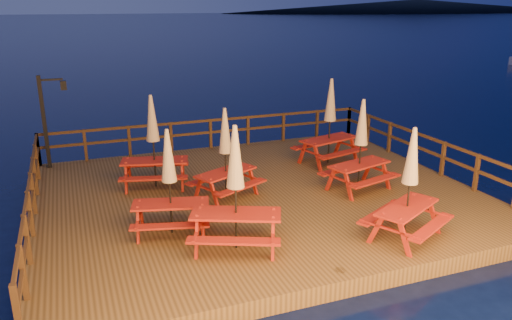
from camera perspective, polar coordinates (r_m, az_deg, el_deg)
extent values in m
plane|color=black|center=(14.34, 0.22, -5.23)|extent=(500.00, 500.00, 0.00)
cube|color=#473217|center=(14.27, 0.22, -4.49)|extent=(12.00, 10.00, 0.40)
cylinder|color=#3C2813|center=(17.94, -22.36, -2.86)|extent=(0.24, 0.24, 1.40)
cylinder|color=#3C2813|center=(10.81, 9.35, -15.53)|extent=(0.24, 0.24, 1.40)
cylinder|color=#3C2813|center=(18.54, -4.90, -0.90)|extent=(0.24, 0.24, 1.40)
cylinder|color=#3C2813|center=(20.70, 10.15, 0.86)|extent=(0.24, 0.24, 1.40)
cube|color=#3C2813|center=(18.30, -5.26, 4.53)|extent=(11.70, 0.06, 0.09)
cube|color=#3C2813|center=(18.40, -5.23, 3.19)|extent=(11.70, 0.06, 0.09)
cube|color=#3C2813|center=(17.79, -19.87, 1.50)|extent=(0.10, 0.10, 1.10)
cube|color=#3C2813|center=(18.42, -5.22, 3.02)|extent=(0.10, 0.10, 1.10)
cube|color=#3C2813|center=(20.14, 7.72, 4.20)|extent=(0.10, 0.10, 1.10)
cube|color=#3C2813|center=(13.05, -24.53, -2.44)|extent=(0.06, 9.70, 0.09)
cube|color=#3C2813|center=(13.20, -24.29, -4.26)|extent=(0.06, 9.70, 0.09)
cube|color=#3C2813|center=(9.69, -25.23, -12.70)|extent=(0.10, 0.10, 1.10)
cube|color=#3C2813|center=(13.21, -24.26, -4.48)|extent=(0.10, 0.10, 1.10)
cube|color=#3C2813|center=(16.89, -23.72, 0.22)|extent=(0.10, 0.10, 1.10)
cube|color=#3C2813|center=(16.78, 19.22, 2.41)|extent=(0.06, 9.70, 0.09)
cube|color=#3C2813|center=(16.90, 19.07, 0.95)|extent=(0.06, 9.70, 0.09)
cube|color=#3C2813|center=(16.91, 19.06, 0.78)|extent=(0.10, 0.10, 1.10)
cube|color=#3C2813|center=(19.92, 12.02, 3.82)|extent=(0.10, 0.10, 1.10)
cube|color=black|center=(17.29, -23.04, 3.95)|extent=(0.12, 0.12, 3.00)
cube|color=black|center=(17.05, -22.40, 8.49)|extent=(0.70, 0.06, 0.06)
cube|color=black|center=(17.07, -21.15, 7.96)|extent=(0.18, 0.18, 0.28)
sphere|color=#E9AB5D|center=(17.07, -21.15, 7.96)|extent=(0.14, 0.14, 0.14)
ellipsoid|color=black|center=(307.79, 17.95, 16.43)|extent=(230.40, 86.40, 7.00)
cube|color=maroon|center=(16.74, 8.35, 2.39)|extent=(2.11, 1.25, 0.05)
cube|color=maroon|center=(17.29, 6.79, 1.81)|extent=(1.99, 0.80, 0.05)
cube|color=maroon|center=(16.39, 9.89, 0.77)|extent=(1.99, 0.80, 0.05)
cube|color=maroon|center=(16.57, 5.36, 0.86)|extent=(0.09, 0.12, 0.82)
cube|color=maroon|center=(16.06, 7.05, 0.25)|extent=(0.09, 0.12, 0.82)
cube|color=maroon|center=(17.66, 9.41, 1.75)|extent=(0.09, 0.12, 0.82)
cube|color=maroon|center=(17.18, 11.11, 1.20)|extent=(0.09, 0.12, 0.82)
cylinder|color=black|center=(16.61, 8.43, 4.22)|extent=(0.05, 0.05, 2.75)
cone|color=tan|center=(16.45, 8.55, 6.82)|extent=(0.40, 0.40, 1.37)
sphere|color=black|center=(16.34, 8.65, 9.02)|extent=(0.08, 0.08, 0.08)
cube|color=maroon|center=(10.82, -2.31, -6.17)|extent=(2.08, 1.47, 0.05)
cube|color=maroon|center=(11.54, -2.02, -6.34)|extent=(1.90, 1.05, 0.05)
cube|color=maroon|center=(10.38, -2.60, -9.24)|extent=(1.90, 1.05, 0.05)
cube|color=maroon|center=(11.40, -6.22, -7.19)|extent=(0.10, 0.12, 0.81)
cube|color=maroon|center=(10.77, -6.79, -8.78)|extent=(0.10, 0.12, 0.81)
cube|color=maroon|center=(11.27, 2.00, -7.40)|extent=(0.10, 0.12, 0.81)
cube|color=maroon|center=(10.63, 1.95, -9.02)|extent=(0.10, 0.12, 0.81)
cylinder|color=black|center=(10.62, -2.35, -3.50)|extent=(0.05, 0.05, 2.70)
cone|color=tan|center=(10.37, -2.40, 0.39)|extent=(0.39, 0.39, 1.35)
sphere|color=black|center=(10.20, -2.45, 3.75)|extent=(0.08, 0.08, 0.08)
cube|color=maroon|center=(11.78, 16.90, -5.18)|extent=(1.94, 1.47, 0.05)
cube|color=maroon|center=(12.13, 14.18, -5.82)|extent=(1.75, 1.09, 0.05)
cube|color=maroon|center=(11.69, 19.46, -7.25)|extent=(1.75, 1.09, 0.05)
cube|color=maroon|center=(11.43, 13.56, -7.69)|extent=(0.10, 0.12, 0.76)
cube|color=maroon|center=(11.17, 16.59, -8.56)|extent=(0.10, 0.12, 0.76)
cube|color=maroon|center=(12.69, 16.86, -5.36)|extent=(0.10, 0.12, 0.76)
cube|color=maroon|center=(12.46, 19.64, -6.08)|extent=(0.10, 0.12, 0.76)
cylinder|color=black|center=(11.60, 17.12, -2.87)|extent=(0.04, 0.04, 2.53)
cone|color=tan|center=(11.38, 17.44, 0.48)|extent=(0.36, 0.36, 1.27)
sphere|color=black|center=(11.23, 17.71, 3.34)|extent=(0.07, 0.07, 0.07)
cube|color=maroon|center=(14.47, 11.75, -0.47)|extent=(1.97, 1.17, 0.05)
cube|color=maroon|center=(14.96, 9.95, -1.00)|extent=(1.85, 0.75, 0.05)
cube|color=maroon|center=(14.19, 13.48, -2.27)|extent=(1.85, 0.75, 0.05)
cube|color=maroon|center=(14.28, 8.56, -2.16)|extent=(0.09, 0.11, 0.77)
cube|color=maroon|center=(13.84, 10.51, -2.92)|extent=(0.09, 0.11, 0.77)
cube|color=maroon|center=(15.35, 12.68, -0.99)|extent=(0.09, 0.11, 0.77)
cube|color=maroon|center=(14.94, 14.61, -1.66)|extent=(0.09, 0.11, 0.77)
cylinder|color=black|center=(14.32, 11.87, 1.47)|extent=(0.05, 0.05, 2.56)
cone|color=tan|center=(14.15, 12.05, 4.26)|extent=(0.37, 0.37, 1.28)
sphere|color=black|center=(14.02, 12.21, 6.62)|extent=(0.07, 0.07, 0.07)
cube|color=maroon|center=(11.70, -9.73, -4.95)|extent=(1.87, 1.10, 0.05)
cube|color=maroon|center=(12.35, -9.51, -5.17)|extent=(1.76, 0.71, 0.05)
cube|color=maroon|center=(11.28, -9.82, -7.45)|extent=(1.76, 0.71, 0.05)
cube|color=maroon|center=(12.21, -12.99, -6.04)|extent=(0.08, 0.11, 0.73)
cube|color=maroon|center=(11.63, -13.34, -7.30)|extent=(0.08, 0.11, 0.73)
cube|color=maroon|center=(12.11, -6.10, -5.87)|extent=(0.08, 0.11, 0.73)
cube|color=maroon|center=(11.52, -6.08, -7.13)|extent=(0.08, 0.11, 0.73)
cylinder|color=black|center=(11.53, -9.85, -2.72)|extent=(0.04, 0.04, 2.43)
cone|color=tan|center=(11.31, -10.03, 0.51)|extent=(0.35, 0.35, 1.22)
sphere|color=black|center=(11.16, -10.18, 3.28)|extent=(0.07, 0.07, 0.07)
cube|color=maroon|center=(14.70, -11.52, -0.08)|extent=(2.02, 1.19, 0.05)
cube|color=maroon|center=(15.40, -11.26, -0.49)|extent=(1.91, 0.76, 0.05)
cube|color=maroon|center=(14.21, -11.65, -2.06)|extent=(1.91, 0.76, 0.05)
cube|color=maroon|center=(15.25, -14.28, -1.20)|extent=(0.09, 0.12, 0.79)
cube|color=maroon|center=(14.60, -14.62, -2.07)|extent=(0.09, 0.12, 0.79)
cube|color=maroon|center=(15.10, -8.34, -1.01)|extent=(0.09, 0.12, 0.79)
cube|color=maroon|center=(14.44, -8.42, -1.89)|extent=(0.09, 0.12, 0.79)
cylinder|color=black|center=(14.55, -11.65, 1.89)|extent=(0.05, 0.05, 2.63)
cone|color=tan|center=(14.38, -11.83, 4.72)|extent=(0.38, 0.38, 1.31)
sphere|color=black|center=(14.26, -11.98, 7.11)|extent=(0.07, 0.07, 0.07)
cube|color=maroon|center=(13.65, -3.47, -1.39)|extent=(1.88, 1.38, 0.05)
cube|color=maroon|center=(14.15, -5.09, -1.98)|extent=(1.70, 1.02, 0.05)
cube|color=maroon|center=(13.35, -1.72, -3.14)|extent=(1.70, 1.02, 0.05)
cube|color=maroon|center=(13.54, -6.64, -3.28)|extent=(0.10, 0.11, 0.73)
cube|color=maroon|center=(13.09, -4.80, -3.98)|extent=(0.10, 0.11, 0.73)
cube|color=maroon|center=(14.47, -2.22, -1.79)|extent=(0.10, 0.11, 0.73)
cube|color=maroon|center=(14.04, -0.37, -2.39)|extent=(0.10, 0.11, 0.73)
cylinder|color=black|center=(13.50, -3.51, 0.57)|extent=(0.04, 0.04, 2.44)
cone|color=tan|center=(13.31, -3.57, 3.39)|extent=(0.35, 0.35, 1.22)
sphere|color=black|center=(13.19, -3.61, 5.77)|extent=(0.07, 0.07, 0.07)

